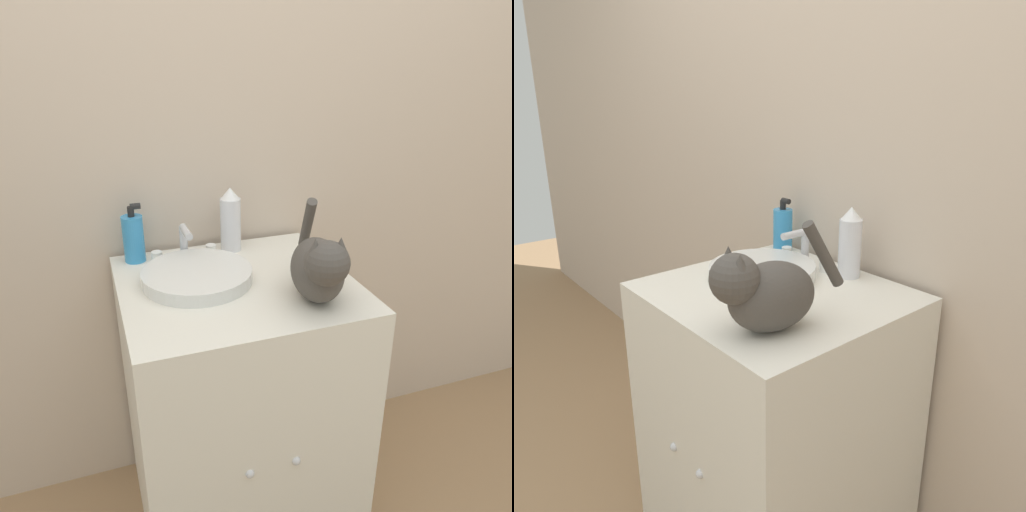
% 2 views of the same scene
% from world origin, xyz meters
% --- Properties ---
extents(wall_back, '(6.00, 0.05, 2.50)m').
position_xyz_m(wall_back, '(0.00, 0.64, 1.25)').
color(wall_back, '#C6B29E').
rests_on(wall_back, ground_plane).
extents(vanity_cabinet, '(0.64, 0.61, 0.87)m').
position_xyz_m(vanity_cabinet, '(0.00, 0.30, 0.44)').
color(vanity_cabinet, silver).
rests_on(vanity_cabinet, ground_plane).
extents(sink_basin, '(0.31, 0.31, 0.04)m').
position_xyz_m(sink_basin, '(-0.10, 0.34, 0.89)').
color(sink_basin, silver).
rests_on(sink_basin, vanity_cabinet).
extents(faucet, '(0.20, 0.11, 0.12)m').
position_xyz_m(faucet, '(-0.10, 0.49, 0.92)').
color(faucet, silver).
rests_on(faucet, vanity_cabinet).
extents(cat, '(0.18, 0.34, 0.24)m').
position_xyz_m(cat, '(0.16, 0.13, 0.97)').
color(cat, '#47423D').
rests_on(cat, vanity_cabinet).
extents(soap_bottle, '(0.06, 0.06, 0.18)m').
position_xyz_m(soap_bottle, '(-0.25, 0.54, 0.95)').
color(soap_bottle, '#338CCC').
rests_on(soap_bottle, vanity_cabinet).
extents(spray_bottle, '(0.06, 0.06, 0.20)m').
position_xyz_m(spray_bottle, '(0.05, 0.53, 0.97)').
color(spray_bottle, silver).
rests_on(spray_bottle, vanity_cabinet).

